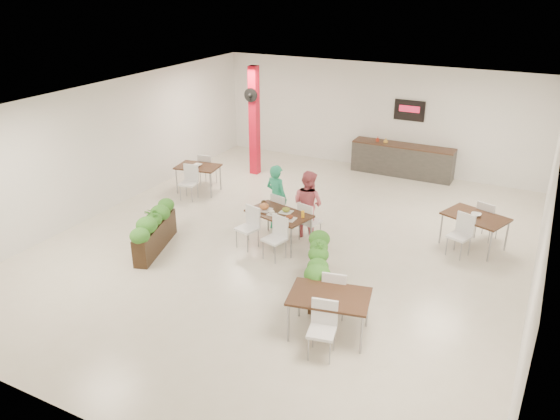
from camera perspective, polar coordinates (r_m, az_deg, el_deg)
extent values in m
plane|color=beige|center=(12.28, 0.87, -3.51)|extent=(12.00, 12.00, 0.00)
cube|color=white|center=(17.02, 10.03, 9.60)|extent=(10.00, 0.10, 3.20)
cube|color=white|center=(7.32, -20.78, -11.05)|extent=(10.00, 0.10, 3.20)
cube|color=white|center=(14.45, -17.28, 6.44)|extent=(0.10, 12.00, 3.20)
cube|color=white|center=(10.60, 25.95, -1.02)|extent=(0.10, 12.00, 3.20)
cube|color=white|center=(11.20, 0.97, 11.25)|extent=(10.00, 12.00, 0.04)
cube|color=red|center=(16.21, -2.69, 9.24)|extent=(0.25, 0.25, 3.20)
cylinder|color=black|center=(15.88, -3.08, 11.90)|extent=(0.40, 0.06, 0.40)
sphere|color=black|center=(15.84, -3.15, 11.87)|extent=(0.12, 0.12, 0.12)
cube|color=#2E2C29|center=(16.74, 12.65, 5.06)|extent=(3.00, 0.60, 0.90)
cube|color=black|center=(16.61, 12.79, 6.60)|extent=(3.00, 0.62, 0.04)
cube|color=black|center=(16.65, 13.38, 10.09)|extent=(0.90, 0.04, 0.60)
cube|color=red|center=(16.61, 13.37, 10.24)|extent=(0.60, 0.02, 0.18)
imported|color=#A32E1B|center=(16.78, 10.18, 7.40)|extent=(0.09, 0.09, 0.19)
imported|color=gold|center=(16.71, 10.99, 7.23)|extent=(0.13, 0.13, 0.17)
cube|color=black|center=(11.97, -0.10, -0.37)|extent=(1.55, 1.12, 0.04)
cylinder|color=gray|center=(12.30, -3.38, -1.66)|extent=(0.04, 0.04, 0.71)
cylinder|color=gray|center=(11.52, 1.17, -3.44)|extent=(0.04, 0.04, 0.71)
cylinder|color=gray|center=(12.75, -1.24, -0.69)|extent=(0.04, 0.04, 0.71)
cylinder|color=gray|center=(12.00, 3.27, -2.34)|extent=(0.04, 0.04, 0.71)
cube|color=white|center=(12.74, 0.34, -0.23)|extent=(0.51, 0.51, 0.05)
cube|color=white|center=(12.51, -0.23, 0.56)|extent=(0.42, 0.14, 0.45)
cylinder|color=gray|center=(12.85, 1.40, -1.16)|extent=(0.02, 0.02, 0.43)
cylinder|color=gray|center=(13.05, 0.26, -0.75)|extent=(0.02, 0.02, 0.43)
cylinder|color=gray|center=(12.62, 0.41, -1.65)|extent=(0.02, 0.02, 0.43)
cylinder|color=gray|center=(12.82, -0.74, -1.22)|extent=(0.02, 0.02, 0.43)
cube|color=white|center=(12.28, 3.16, -1.22)|extent=(0.51, 0.51, 0.05)
cube|color=white|center=(12.04, 2.62, -0.42)|extent=(0.42, 0.14, 0.45)
cylinder|color=gray|center=(12.41, 4.24, -2.18)|extent=(0.02, 0.02, 0.43)
cylinder|color=gray|center=(12.59, 3.01, -1.74)|extent=(0.02, 0.02, 0.43)
cylinder|color=gray|center=(12.16, 3.26, -2.70)|extent=(0.02, 0.02, 0.43)
cylinder|color=gray|center=(12.35, 2.02, -2.24)|extent=(0.02, 0.02, 0.43)
cube|color=white|center=(11.94, -3.45, -1.96)|extent=(0.51, 0.51, 0.05)
cube|color=white|center=(11.96, -2.84, -0.59)|extent=(0.42, 0.14, 0.45)
cylinder|color=gray|center=(12.05, -4.57, -3.00)|extent=(0.02, 0.02, 0.43)
cylinder|color=gray|center=(11.83, -3.41, -3.49)|extent=(0.02, 0.02, 0.43)
cylinder|color=gray|center=(12.26, -3.43, -2.48)|extent=(0.02, 0.02, 0.43)
cylinder|color=gray|center=(12.05, -2.28, -2.94)|extent=(0.02, 0.02, 0.43)
cube|color=white|center=(11.45, -0.59, -3.10)|extent=(0.51, 0.51, 0.05)
cube|color=white|center=(11.46, 0.04, -1.66)|extent=(0.42, 0.14, 0.45)
cylinder|color=gray|center=(11.54, -1.78, -4.18)|extent=(0.02, 0.02, 0.43)
cylinder|color=gray|center=(11.34, -0.52, -4.70)|extent=(0.02, 0.02, 0.43)
cylinder|color=gray|center=(11.77, -0.65, -3.60)|extent=(0.02, 0.02, 0.43)
cylinder|color=gray|center=(11.57, 0.61, -4.11)|extent=(0.02, 0.02, 0.43)
cube|color=white|center=(12.11, -1.66, 0.04)|extent=(0.36, 0.36, 0.01)
ellipsoid|color=#965425|center=(12.08, -1.66, 0.36)|extent=(0.22, 0.22, 0.13)
cube|color=white|center=(11.98, 0.64, -0.21)|extent=(0.32, 0.32, 0.01)
ellipsoid|color=#C08221|center=(11.96, 0.64, 0.06)|extent=(0.18, 0.18, 0.11)
cube|color=white|center=(11.64, 0.98, -0.95)|extent=(0.32, 0.32, 0.01)
ellipsoid|color=#541B10|center=(11.62, 0.99, -0.70)|extent=(0.16, 0.16, 0.10)
cube|color=white|center=(11.87, -0.86, -0.45)|extent=(0.22, 0.22, 0.01)
ellipsoid|color=white|center=(11.85, -0.86, -0.26)|extent=(0.12, 0.12, 0.07)
cylinder|color=#FFAF1A|center=(11.72, 2.40, -0.44)|extent=(0.07, 0.07, 0.15)
imported|color=#513623|center=(12.35, -1.71, 0.74)|extent=(0.12, 0.12, 0.10)
imported|color=#25A072|center=(12.65, -0.37, 1.29)|extent=(0.66, 0.51, 1.59)
imported|color=#D75F6D|center=(12.33, 2.94, 0.62)|extent=(0.89, 0.77, 1.58)
cube|color=black|center=(12.20, -12.89, -2.74)|extent=(0.83, 1.81, 0.60)
ellipsoid|color=#23601B|center=(11.41, -14.46, -2.47)|extent=(0.40, 0.40, 0.32)
ellipsoid|color=#23601B|center=(11.72, -13.74, -1.69)|extent=(0.40, 0.40, 0.32)
ellipsoid|color=#23601B|center=(12.03, -13.06, -0.94)|extent=(0.40, 0.40, 0.32)
ellipsoid|color=#23601B|center=(12.35, -12.42, -0.23)|extent=(0.40, 0.40, 0.32)
ellipsoid|color=#23601B|center=(12.67, -11.81, 0.44)|extent=(0.40, 0.40, 0.32)
imported|color=#23601B|center=(12.00, -13.10, -0.61)|extent=(0.35, 0.31, 0.39)
cube|color=black|center=(10.49, 3.97, -6.75)|extent=(0.95, 1.78, 0.60)
ellipsoid|color=#23601B|center=(9.63, 3.93, -6.82)|extent=(0.40, 0.40, 0.32)
ellipsoid|color=#23601B|center=(9.96, 3.98, -5.74)|extent=(0.40, 0.40, 0.32)
ellipsoid|color=#23601B|center=(10.28, 4.04, -4.73)|extent=(0.40, 0.40, 0.32)
ellipsoid|color=#23601B|center=(10.61, 4.09, -3.79)|extent=(0.40, 0.40, 0.32)
ellipsoid|color=#23601B|center=(10.95, 4.14, -2.90)|extent=(0.40, 0.40, 0.32)
imported|color=#23601B|center=(10.25, 4.05, -4.37)|extent=(0.22, 0.22, 0.39)
cube|color=black|center=(15.11, -8.57, 4.50)|extent=(1.24, 0.92, 0.04)
cylinder|color=gray|center=(15.20, -10.74, 2.97)|extent=(0.04, 0.04, 0.71)
cylinder|color=gray|center=(14.75, -7.26, 2.56)|extent=(0.04, 0.04, 0.71)
cylinder|color=gray|center=(15.73, -9.63, 3.75)|extent=(0.04, 0.04, 0.71)
cylinder|color=gray|center=(15.29, -6.24, 3.37)|extent=(0.04, 0.04, 0.71)
cube|color=white|center=(15.71, -7.53, 4.22)|extent=(0.48, 0.48, 0.05)
cube|color=white|center=(15.47, -7.89, 4.87)|extent=(0.42, 0.10, 0.45)
cylinder|color=gray|center=(15.86, -6.67, 3.55)|extent=(0.02, 0.02, 0.43)
cylinder|color=gray|center=(16.00, -7.78, 3.68)|extent=(0.02, 0.02, 0.43)
cylinder|color=gray|center=(15.57, -7.19, 3.15)|extent=(0.02, 0.02, 0.43)
cylinder|color=gray|center=(15.72, -8.32, 3.27)|extent=(0.02, 0.02, 0.43)
cube|color=white|center=(14.71, -9.54, 2.74)|extent=(0.48, 0.48, 0.05)
cube|color=white|center=(14.78, -9.27, 3.90)|extent=(0.42, 0.10, 0.45)
cylinder|color=gray|center=(14.73, -10.37, 1.73)|extent=(0.02, 0.02, 0.43)
cylinder|color=gray|center=(14.57, -9.20, 1.58)|extent=(0.02, 0.02, 0.43)
cylinder|color=gray|center=(15.00, -9.76, 2.19)|extent=(0.02, 0.02, 0.43)
cylinder|color=gray|center=(14.85, -8.60, 2.05)|extent=(0.02, 0.02, 0.43)
imported|color=white|center=(15.10, -8.58, 4.67)|extent=(0.22, 0.22, 0.05)
cube|color=black|center=(12.56, 19.78, -0.66)|extent=(1.50, 1.25, 0.04)
cylinder|color=gray|center=(12.66, 16.47, -1.89)|extent=(0.04, 0.04, 0.71)
cylinder|color=gray|center=(12.18, 21.07, -3.56)|extent=(0.04, 0.04, 0.71)
cylinder|color=gray|center=(13.25, 18.16, -0.95)|extent=(0.04, 0.04, 0.71)
cylinder|color=gray|center=(12.80, 22.60, -2.51)|extent=(0.04, 0.04, 0.71)
cube|color=white|center=(13.17, 20.88, -1.05)|extent=(0.54, 0.54, 0.05)
cube|color=white|center=(12.92, 20.64, -0.27)|extent=(0.41, 0.18, 0.45)
cylinder|color=gray|center=(13.34, 21.71, -1.98)|extent=(0.02, 0.02, 0.43)
cylinder|color=gray|center=(13.47, 20.44, -1.53)|extent=(0.02, 0.02, 0.43)
cylinder|color=gray|center=(13.06, 21.03, -2.42)|extent=(0.02, 0.02, 0.43)
cylinder|color=gray|center=(13.19, 19.74, -1.96)|extent=(0.02, 0.02, 0.43)
cube|color=white|center=(12.18, 18.23, -2.64)|extent=(0.54, 0.54, 0.05)
cube|color=white|center=(12.24, 18.83, -1.32)|extent=(0.41, 0.18, 0.45)
cylinder|color=gray|center=(12.22, 17.01, -3.63)|extent=(0.02, 0.02, 0.43)
cylinder|color=gray|center=(12.08, 18.37, -4.15)|extent=(0.02, 0.02, 0.43)
cylinder|color=gray|center=(12.49, 17.83, -3.13)|extent=(0.02, 0.02, 0.43)
cylinder|color=gray|center=(12.35, 19.17, -3.63)|extent=(0.02, 0.02, 0.43)
imported|color=white|center=(12.54, 19.81, -0.46)|extent=(0.22, 0.22, 0.05)
cube|color=black|center=(9.04, 5.19, -8.99)|extent=(1.46, 1.12, 0.04)
cylinder|color=gray|center=(9.04, 0.87, -11.73)|extent=(0.04, 0.04, 0.71)
cylinder|color=gray|center=(8.88, 8.51, -12.78)|extent=(0.04, 0.04, 0.71)
cylinder|color=gray|center=(9.65, 2.01, -9.24)|extent=(0.04, 0.04, 0.71)
cylinder|color=gray|center=(9.49, 9.12, -10.16)|extent=(0.04, 0.04, 0.71)
cube|color=white|center=(9.69, 5.79, -8.54)|extent=(0.50, 0.50, 0.05)
cube|color=white|center=(9.40, 5.65, -7.84)|extent=(0.42, 0.12, 0.45)
cylinder|color=gray|center=(9.94, 6.89, -9.31)|extent=(0.02, 0.02, 0.43)
cylinder|color=gray|center=(9.98, 4.94, -9.06)|extent=(0.02, 0.02, 0.43)
cylinder|color=gray|center=(9.65, 6.56, -10.37)|extent=(0.02, 0.02, 0.43)
cylinder|color=gray|center=(9.70, 4.55, -10.11)|extent=(0.02, 0.02, 0.43)
cube|color=white|center=(8.70, 4.38, -12.60)|extent=(0.50, 0.50, 0.05)
cube|color=white|center=(8.72, 4.68, -10.56)|extent=(0.42, 0.12, 0.45)
cylinder|color=gray|center=(8.74, 2.97, -14.32)|extent=(0.02, 0.02, 0.43)
cylinder|color=gray|center=(8.69, 5.23, -14.65)|extent=(0.02, 0.02, 0.43)
cylinder|color=gray|center=(9.00, 3.46, -13.04)|extent=(0.02, 0.02, 0.43)
cylinder|color=gray|center=(8.96, 5.65, -13.34)|extent=(0.02, 0.02, 0.43)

